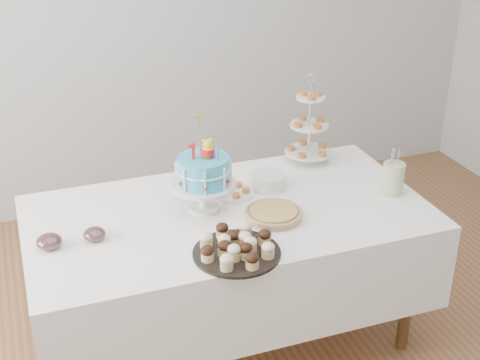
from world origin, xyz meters
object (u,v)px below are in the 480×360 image
object	(u,v)px
table	(229,251)
pastry_plate	(233,191)
cupcake_tray	(237,246)
utensil_pitcher	(393,177)
pie	(274,214)
jam_bowl_b	(95,234)
jam_bowl_a	(49,242)
birthday_cake	(204,186)
tiered_stand	(309,126)
plate_stack	(268,181)

from	to	relation	value
table	pastry_plate	bearing A→B (deg)	62.96
cupcake_tray	pastry_plate	bearing A→B (deg)	72.05
pastry_plate	utensil_pitcher	size ratio (longest dim) A/B	0.87
cupcake_tray	pie	size ratio (longest dim) A/B	1.39
pastry_plate	jam_bowl_b	size ratio (longest dim) A/B	2.14
jam_bowl_a	utensil_pitcher	world-z (taller)	utensil_pitcher
birthday_cake	pie	xyz separation A→B (m)	(0.28, -0.19, -0.10)
pie	tiered_stand	xyz separation A→B (m)	(0.43, 0.53, 0.19)
utensil_pitcher	jam_bowl_b	bearing A→B (deg)	179.84
table	pie	world-z (taller)	pie
table	cupcake_tray	distance (m)	0.47
plate_stack	pastry_plate	world-z (taller)	plate_stack
pastry_plate	utensil_pitcher	world-z (taller)	utensil_pitcher
pastry_plate	jam_bowl_a	bearing A→B (deg)	-167.29
cupcake_tray	pastry_plate	size ratio (longest dim) A/B	1.78
table	utensil_pitcher	bearing A→B (deg)	-6.66
pie	tiered_stand	world-z (taller)	tiered_stand
cupcake_tray	jam_bowl_b	distance (m)	0.64
cupcake_tray	pie	bearing A→B (deg)	41.29
table	jam_bowl_b	world-z (taller)	jam_bowl_b
birthday_cake	utensil_pitcher	world-z (taller)	birthday_cake
cupcake_tray	pie	distance (m)	0.36
table	pie	distance (m)	0.34
pie	plate_stack	size ratio (longest dim) A/B	1.48
birthday_cake	jam_bowl_a	xyz separation A→B (m)	(-0.74, -0.10, -0.10)
birthday_cake	tiered_stand	bearing A→B (deg)	39.71
tiered_stand	utensil_pitcher	world-z (taller)	tiered_stand
utensil_pitcher	pastry_plate	bearing A→B (deg)	163.02
plate_stack	utensil_pitcher	world-z (taller)	utensil_pitcher
birthday_cake	jam_bowl_a	world-z (taller)	birthday_cake
birthday_cake	pie	size ratio (longest dim) A/B	1.73
tiered_stand	jam_bowl_a	bearing A→B (deg)	-162.89
birthday_cake	cupcake_tray	size ratio (longest dim) A/B	1.25
cupcake_tray	jam_bowl_a	size ratio (longest dim) A/B	3.39
jam_bowl_b	utensil_pitcher	xyz separation A→B (m)	(1.48, -0.05, 0.06)
pie	pastry_plate	world-z (taller)	pie
jam_bowl_b	tiered_stand	bearing A→B (deg)	19.53
jam_bowl_b	pie	bearing A→B (deg)	-6.35
pie	plate_stack	distance (m)	0.33
plate_stack	birthday_cake	bearing A→B (deg)	-161.94
table	pie	bearing A→B (deg)	-37.55
pastry_plate	utensil_pitcher	bearing A→B (deg)	-18.87
birthday_cake	pastry_plate	size ratio (longest dim) A/B	2.22
pie	jam_bowl_a	world-z (taller)	jam_bowl_a
pastry_plate	jam_bowl_a	xyz separation A→B (m)	(-0.92, -0.21, 0.02)
cupcake_tray	plate_stack	bearing A→B (deg)	56.33
plate_stack	jam_bowl_a	xyz separation A→B (m)	(-1.11, -0.22, -0.00)
jam_bowl_a	cupcake_tray	bearing A→B (deg)	-23.44
tiered_stand	utensil_pitcher	xyz separation A→B (m)	(0.24, -0.50, -0.12)
cupcake_tray	jam_bowl_b	size ratio (longest dim) A/B	3.81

